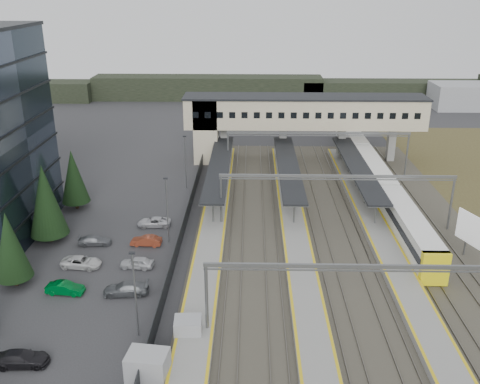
{
  "coord_description": "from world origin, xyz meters",
  "views": [
    {
      "loc": [
        1.67,
        -46.5,
        28.36
      ],
      "look_at": [
        0.27,
        16.25,
        4.0
      ],
      "focal_mm": 40.0,
      "sensor_mm": 36.0,
      "label": 1
    }
  ],
  "objects_px": {
    "relay_cabin_far": "(188,330)",
    "billboard": "(479,236)",
    "footbridge": "(288,115)",
    "train": "(374,174)",
    "relay_cabin_near": "(148,368)"
  },
  "relations": [
    {
      "from": "footbridge",
      "to": "billboard",
      "type": "bearing_deg",
      "value": -64.66
    },
    {
      "from": "footbridge",
      "to": "relay_cabin_near",
      "type": "bearing_deg",
      "value": -103.87
    },
    {
      "from": "billboard",
      "to": "relay_cabin_near",
      "type": "bearing_deg",
      "value": -150.15
    },
    {
      "from": "train",
      "to": "billboard",
      "type": "xyz_separation_m",
      "value": [
        5.51,
        -24.9,
        1.94
      ]
    },
    {
      "from": "relay_cabin_near",
      "to": "footbridge",
      "type": "relative_size",
      "value": 0.08
    },
    {
      "from": "relay_cabin_far",
      "to": "footbridge",
      "type": "relative_size",
      "value": 0.06
    },
    {
      "from": "relay_cabin_far",
      "to": "billboard",
      "type": "bearing_deg",
      "value": 24.02
    },
    {
      "from": "footbridge",
      "to": "train",
      "type": "xyz_separation_m",
      "value": [
        12.3,
        -12.73,
        -5.93
      ]
    },
    {
      "from": "relay_cabin_near",
      "to": "footbridge",
      "type": "bearing_deg",
      "value": 76.13
    },
    {
      "from": "relay_cabin_far",
      "to": "relay_cabin_near",
      "type": "bearing_deg",
      "value": -115.69
    },
    {
      "from": "relay_cabin_near",
      "to": "billboard",
      "type": "distance_m",
      "value": 36.49
    },
    {
      "from": "relay_cabin_far",
      "to": "billboard",
      "type": "distance_m",
      "value": 31.98
    },
    {
      "from": "relay_cabin_far",
      "to": "billboard",
      "type": "relative_size",
      "value": 0.38
    },
    {
      "from": "relay_cabin_far",
      "to": "train",
      "type": "relative_size",
      "value": 0.04
    },
    {
      "from": "footbridge",
      "to": "train",
      "type": "relative_size",
      "value": 0.69
    }
  ]
}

